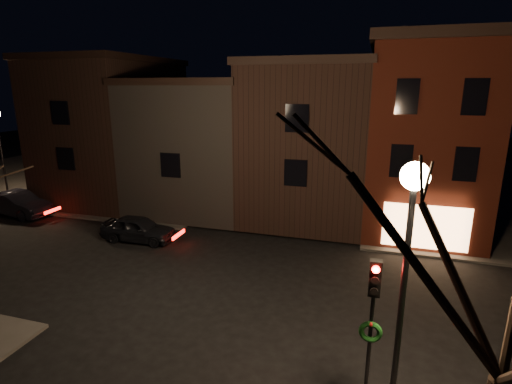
{
  "coord_description": "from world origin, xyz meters",
  "views": [
    {
      "loc": [
        5.39,
        -14.55,
        8.08
      ],
      "look_at": [
        0.08,
        3.03,
        3.2
      ],
      "focal_mm": 28.0,
      "sensor_mm": 36.0,
      "label": 1
    }
  ],
  "objects_px": {
    "street_lamp_near": "(410,228)",
    "traffic_signal": "(372,311)",
    "parked_car_b": "(17,204)",
    "parked_car_a": "(138,229)"
  },
  "relations": [
    {
      "from": "street_lamp_near",
      "to": "traffic_signal",
      "type": "relative_size",
      "value": 1.6
    },
    {
      "from": "traffic_signal",
      "to": "parked_car_b",
      "type": "height_order",
      "value": "traffic_signal"
    },
    {
      "from": "parked_car_a",
      "to": "parked_car_b",
      "type": "distance_m",
      "value": 9.95
    },
    {
      "from": "street_lamp_near",
      "to": "traffic_signal",
      "type": "height_order",
      "value": "street_lamp_near"
    },
    {
      "from": "parked_car_a",
      "to": "parked_car_b",
      "type": "xyz_separation_m",
      "value": [
        -9.83,
        1.51,
        0.1
      ]
    },
    {
      "from": "parked_car_a",
      "to": "parked_car_b",
      "type": "relative_size",
      "value": 0.84
    },
    {
      "from": "parked_car_a",
      "to": "traffic_signal",
      "type": "bearing_deg",
      "value": -126.55
    },
    {
      "from": "street_lamp_near",
      "to": "parked_car_a",
      "type": "height_order",
      "value": "street_lamp_near"
    },
    {
      "from": "parked_car_a",
      "to": "parked_car_b",
      "type": "height_order",
      "value": "parked_car_b"
    },
    {
      "from": "traffic_signal",
      "to": "parked_car_a",
      "type": "relative_size",
      "value": 1.01
    }
  ]
}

